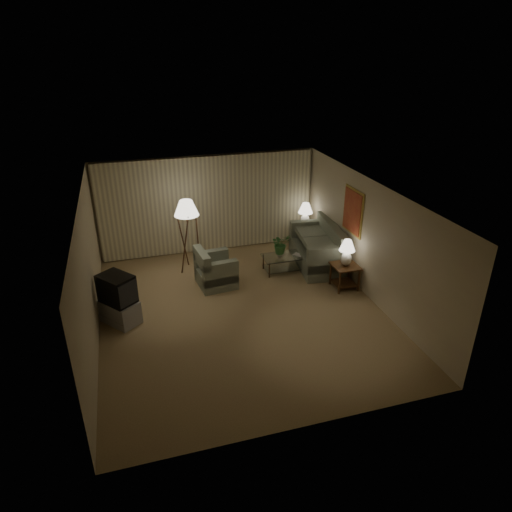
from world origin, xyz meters
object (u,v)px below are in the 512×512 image
at_px(side_table_near, 345,272).
at_px(vase, 280,254).
at_px(floor_lamp, 188,234).
at_px(sofa, 317,249).
at_px(coffee_table, 286,261).
at_px(tv_cabinet, 120,312).
at_px(ottoman, 212,266).
at_px(side_table_far, 304,233).
at_px(crt_tv, 117,289).
at_px(armchair, 216,271).
at_px(table_lamp_near, 347,251).
at_px(table_lamp_far, 305,213).

xyz_separation_m(side_table_near, vase, (-1.20, 1.25, 0.08)).
bearing_deg(floor_lamp, side_table_near, -30.52).
bearing_deg(sofa, coffee_table, -76.56).
distance_m(sofa, tv_cabinet, 5.23).
relative_size(coffee_table, ottoman, 2.03).
bearing_deg(sofa, side_table_near, 13.42).
bearing_deg(side_table_far, crt_tv, -153.60).
bearing_deg(armchair, floor_lamp, 19.73).
xyz_separation_m(tv_cabinet, floor_lamp, (1.79, 2.02, 0.74)).
bearing_deg(crt_tv, coffee_table, 68.43).
height_order(crt_tv, floor_lamp, floor_lamp).
relative_size(table_lamp_near, vase, 4.15).
bearing_deg(floor_lamp, table_lamp_far, 9.41).
distance_m(side_table_near, table_lamp_far, 2.64).
bearing_deg(ottoman, vase, -12.53).
relative_size(table_lamp_far, floor_lamp, 0.37).
xyz_separation_m(coffee_table, crt_tv, (-4.15, -1.26, 0.52)).
xyz_separation_m(ottoman, vase, (1.71, -0.38, 0.30)).
height_order(armchair, side_table_near, armchair).
bearing_deg(side_table_far, vase, -132.14).
distance_m(side_table_near, tv_cabinet, 5.20).
bearing_deg(sofa, table_lamp_far, -179.91).
relative_size(armchair, vase, 6.88).
xyz_separation_m(sofa, coffee_table, (-0.90, -0.10, -0.17)).
xyz_separation_m(side_table_near, ottoman, (-2.91, 1.63, -0.22)).
xyz_separation_m(crt_tv, floor_lamp, (1.79, 2.02, 0.19)).
height_order(armchair, tv_cabinet, armchair).
distance_m(side_table_near, coffee_table, 1.64).
height_order(side_table_far, coffee_table, side_table_far).
xyz_separation_m(side_table_near, table_lamp_far, (-0.00, 2.57, 0.60)).
bearing_deg(ottoman, coffee_table, -11.55).
height_order(tv_cabinet, vase, vase).
bearing_deg(table_lamp_near, ottoman, 150.72).
bearing_deg(table_lamp_far, floor_lamp, -170.59).
distance_m(coffee_table, vase, 0.26).
xyz_separation_m(side_table_far, table_lamp_near, (0.00, -2.57, 0.58)).
bearing_deg(coffee_table, vase, -180.00).
bearing_deg(side_table_near, vase, 133.75).
xyz_separation_m(side_table_near, crt_tv, (-5.20, -0.01, 0.38)).
bearing_deg(floor_lamp, crt_tv, -131.65).
height_order(side_table_far, floor_lamp, floor_lamp).
bearing_deg(side_table_far, table_lamp_far, 0.00).
xyz_separation_m(side_table_far, coffee_table, (-1.05, -1.32, -0.13)).
height_order(table_lamp_near, ottoman, table_lamp_near).
relative_size(sofa, table_lamp_far, 3.20).
bearing_deg(coffee_table, ottoman, 168.45).
distance_m(armchair, coffee_table, 1.89).
bearing_deg(vase, armchair, -172.20).
distance_m(sofa, side_table_near, 1.36).
height_order(sofa, tv_cabinet, sofa).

